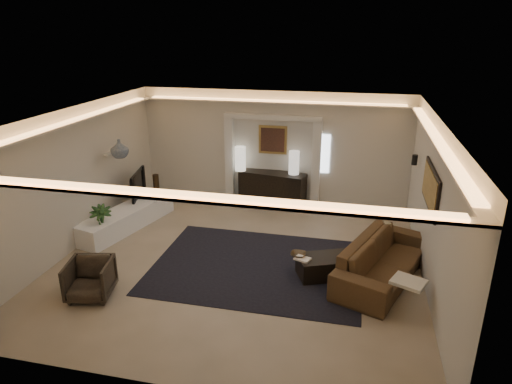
% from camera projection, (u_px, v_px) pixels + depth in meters
% --- Properties ---
extents(floor, '(7.00, 7.00, 0.00)m').
position_uv_depth(floor, '(240.00, 260.00, 9.07)').
color(floor, tan).
rests_on(floor, ground).
extents(ceiling, '(7.00, 7.00, 0.00)m').
position_uv_depth(ceiling, '(238.00, 116.00, 8.07)').
color(ceiling, white).
rests_on(ceiling, ground).
extents(wall_back, '(7.00, 0.00, 7.00)m').
position_uv_depth(wall_back, '(273.00, 147.00, 11.78)').
color(wall_back, beige).
rests_on(wall_back, ground).
extents(wall_front, '(7.00, 0.00, 7.00)m').
position_uv_depth(wall_front, '(164.00, 291.00, 5.37)').
color(wall_front, beige).
rests_on(wall_front, ground).
extents(wall_left, '(0.00, 7.00, 7.00)m').
position_uv_depth(wall_left, '(75.00, 179.00, 9.30)').
color(wall_left, beige).
rests_on(wall_left, ground).
extents(wall_right, '(0.00, 7.00, 7.00)m').
position_uv_depth(wall_right, '(433.00, 207.00, 7.85)').
color(wall_right, beige).
rests_on(wall_right, ground).
extents(cove_soffit, '(7.00, 7.00, 0.04)m').
position_uv_depth(cove_soffit, '(238.00, 131.00, 8.17)').
color(cove_soffit, silver).
rests_on(cove_soffit, ceiling).
extents(daylight_slit, '(0.25, 0.03, 1.00)m').
position_uv_depth(daylight_slit, '(325.00, 154.00, 11.52)').
color(daylight_slit, white).
rests_on(daylight_slit, wall_back).
extents(area_rug, '(4.00, 3.00, 0.01)m').
position_uv_depth(area_rug, '(257.00, 266.00, 8.80)').
color(area_rug, black).
rests_on(area_rug, ground).
extents(pilaster_left, '(0.22, 0.20, 2.20)m').
position_uv_depth(pilaster_left, '(230.00, 158.00, 12.05)').
color(pilaster_left, silver).
rests_on(pilaster_left, ground).
extents(pilaster_right, '(0.22, 0.20, 2.20)m').
position_uv_depth(pilaster_right, '(316.00, 164.00, 11.57)').
color(pilaster_right, silver).
rests_on(pilaster_right, ground).
extents(alcove_header, '(2.52, 0.20, 0.12)m').
position_uv_depth(alcove_header, '(273.00, 117.00, 11.41)').
color(alcove_header, silver).
rests_on(alcove_header, wall_back).
extents(painting_frame, '(0.74, 0.04, 0.74)m').
position_uv_depth(painting_frame, '(273.00, 140.00, 11.68)').
color(painting_frame, tan).
rests_on(painting_frame, wall_back).
extents(painting_canvas, '(0.62, 0.02, 0.62)m').
position_uv_depth(painting_canvas, '(273.00, 140.00, 11.66)').
color(painting_canvas, '#4C2D1E').
rests_on(painting_canvas, wall_back).
extents(art_panel_frame, '(0.04, 1.64, 0.74)m').
position_uv_depth(art_panel_frame, '(431.00, 188.00, 8.05)').
color(art_panel_frame, black).
rests_on(art_panel_frame, wall_right).
extents(art_panel_gold, '(0.02, 1.50, 0.62)m').
position_uv_depth(art_panel_gold, '(430.00, 188.00, 8.05)').
color(art_panel_gold, tan).
rests_on(art_panel_gold, wall_right).
extents(wall_sconce, '(0.12, 0.12, 0.22)m').
position_uv_depth(wall_sconce, '(415.00, 160.00, 9.81)').
color(wall_sconce, black).
rests_on(wall_sconce, wall_right).
extents(wall_niche, '(0.10, 0.55, 0.04)m').
position_uv_depth(wall_niche, '(111.00, 153.00, 10.50)').
color(wall_niche, silver).
rests_on(wall_niche, wall_left).
extents(console, '(1.80, 0.84, 0.87)m').
position_uv_depth(console, '(272.00, 188.00, 11.90)').
color(console, black).
rests_on(console, ground).
extents(lamp_left, '(0.37, 0.37, 0.64)m').
position_uv_depth(lamp_left, '(240.00, 161.00, 11.84)').
color(lamp_left, white).
rests_on(lamp_left, console).
extents(lamp_right, '(0.33, 0.33, 0.60)m').
position_uv_depth(lamp_right, '(294.00, 164.00, 11.55)').
color(lamp_right, beige).
rests_on(lamp_right, console).
extents(media_ledge, '(1.30, 2.73, 0.50)m').
position_uv_depth(media_ledge, '(127.00, 218.00, 10.45)').
color(media_ledge, white).
rests_on(media_ledge, ground).
extents(tv, '(1.11, 0.36, 0.63)m').
position_uv_depth(tv, '(134.00, 185.00, 11.03)').
color(tv, black).
rests_on(tv, media_ledge).
extents(figurine, '(0.19, 0.19, 0.41)m').
position_uv_depth(figurine, '(156.00, 184.00, 11.49)').
color(figurine, black).
rests_on(figurine, media_ledge).
extents(ginger_jar, '(0.51, 0.51, 0.41)m').
position_uv_depth(ginger_jar, '(119.00, 149.00, 9.94)').
color(ginger_jar, '#4D5D6E').
rests_on(ginger_jar, wall_niche).
extents(plant, '(0.66, 0.66, 0.85)m').
position_uv_depth(plant, '(102.00, 225.00, 9.64)').
color(plant, '#274D21').
rests_on(plant, ground).
extents(sofa, '(2.78, 1.89, 0.75)m').
position_uv_depth(sofa, '(383.00, 260.00, 8.29)').
color(sofa, '#3D2916').
rests_on(sofa, ground).
extents(throw_blanket, '(0.63, 0.59, 0.06)m').
position_uv_depth(throw_blanket, '(409.00, 282.00, 7.24)').
color(throw_blanket, beige).
rests_on(throw_blanket, sofa).
extents(throw_pillow, '(0.22, 0.43, 0.41)m').
position_uv_depth(throw_pillow, '(384.00, 229.00, 9.13)').
color(throw_pillow, '#978762').
rests_on(throw_pillow, sofa).
extents(coffee_table, '(1.18, 0.93, 0.39)m').
position_uv_depth(coffee_table, '(326.00, 266.00, 8.41)').
color(coffee_table, black).
rests_on(coffee_table, ground).
extents(bowl, '(0.29, 0.29, 0.07)m').
position_uv_depth(bowl, '(298.00, 254.00, 8.35)').
color(bowl, '#423421').
rests_on(bowl, coffee_table).
extents(magazine, '(0.33, 0.29, 0.03)m').
position_uv_depth(magazine, '(302.00, 258.00, 8.24)').
color(magazine, '#F3E3CF').
rests_on(magazine, coffee_table).
extents(armchair, '(0.87, 0.88, 0.68)m').
position_uv_depth(armchair, '(90.00, 279.00, 7.73)').
color(armchair, black).
rests_on(armchair, ground).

